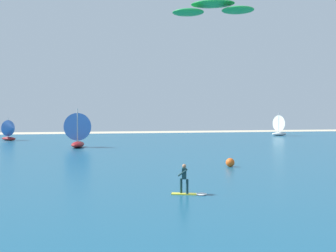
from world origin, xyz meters
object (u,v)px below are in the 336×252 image
at_px(sailboat_outermost, 10,130).
at_px(marker_buoy, 230,162).
at_px(kitesurfer, 188,183).
at_px(sailboat_far_right, 79,130).
at_px(sailboat_mid_right, 281,125).
at_px(kite, 213,8).

xyz_separation_m(sailboat_outermost, marker_buoy, (23.60, -43.21, -1.48)).
xyz_separation_m(kitesurfer, sailboat_far_right, (-5.30, 35.66, 1.84)).
xyz_separation_m(sailboat_far_right, sailboat_mid_right, (43.71, 22.66, -0.13)).
bearing_deg(kitesurfer, sailboat_far_right, 98.46).
bearing_deg(kite, sailboat_outermost, 112.19).
distance_m(kitesurfer, sailboat_outermost, 56.37).
height_order(kitesurfer, sailboat_far_right, sailboat_far_right).
relative_size(sailboat_far_right, sailboat_mid_right, 1.06).
xyz_separation_m(kite, sailboat_mid_right, (35.21, 53.41, -9.34)).
distance_m(sailboat_mid_right, marker_buoy, 57.25).
bearing_deg(sailboat_outermost, kitesurfer, -72.71).
height_order(kite, sailboat_mid_right, kite).
bearing_deg(sailboat_far_right, sailboat_mid_right, 27.40).
xyz_separation_m(sailboat_mid_right, marker_buoy, (-31.56, -47.73, -1.93)).
bearing_deg(sailboat_mid_right, sailboat_far_right, -152.60).
relative_size(kite, sailboat_outermost, 1.44).
distance_m(kite, sailboat_outermost, 53.71).
relative_size(kitesurfer, sailboat_mid_right, 0.40).
bearing_deg(kitesurfer, kite, 56.93).
xyz_separation_m(kite, sailboat_outermost, (-19.95, 48.90, -9.80)).
xyz_separation_m(kite, sailboat_far_right, (-8.50, 30.75, -9.21)).
distance_m(sailboat_far_right, sailboat_mid_right, 49.24).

